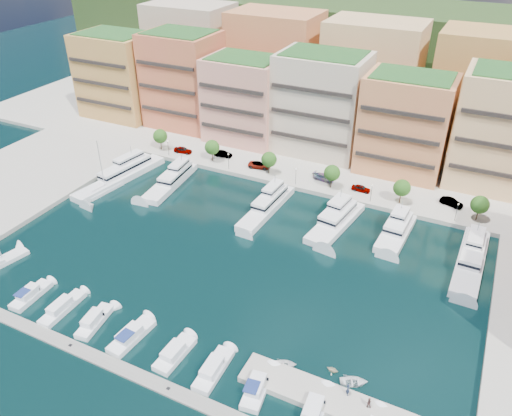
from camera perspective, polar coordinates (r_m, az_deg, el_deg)
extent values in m
plane|color=black|center=(95.33, -2.66, -5.96)|extent=(400.00, 400.00, 0.00)
cube|color=#9E998E|center=(145.23, 9.15, 7.64)|extent=(220.00, 64.00, 2.00)
cube|color=#1D3214|center=(188.84, 13.84, 12.83)|extent=(240.00, 40.00, 58.00)
cube|color=gray|center=(79.21, -15.56, -17.14)|extent=(72.00, 2.20, 0.35)
cube|color=#9E998E|center=(73.13, 10.91, -21.83)|extent=(32.00, 5.00, 2.00)
cube|color=#BF8446|center=(161.51, -15.43, 14.33)|extent=(22.00, 16.00, 24.00)
cube|color=black|center=(155.71, -17.39, 13.40)|extent=(20.24, 0.50, 0.90)
cube|color=#215323|center=(158.50, -16.09, 18.59)|extent=(19.36, 14.08, 0.80)
cube|color=#C85A42|center=(149.70, -8.32, 14.19)|extent=(20.00, 16.00, 26.00)
cube|color=black|center=(143.30, -10.18, 13.23)|extent=(18.40, 0.50, 0.90)
cube|color=#215323|center=(146.31, -8.75, 19.19)|extent=(17.60, 14.08, 0.80)
cube|color=tan|center=(138.40, -1.29, 12.17)|extent=(20.00, 15.00, 22.00)
cube|color=black|center=(131.99, -2.85, 11.16)|extent=(18.40, 0.50, 0.90)
cube|color=#215323|center=(135.03, -1.35, 16.74)|extent=(17.60, 13.20, 0.80)
cube|color=beige|center=(131.91, 7.43, 11.61)|extent=(22.00, 16.00, 25.00)
cube|color=black|center=(124.60, 6.12, 10.48)|extent=(20.24, 0.50, 0.90)
cube|color=#215323|center=(128.12, 7.83, 17.04)|extent=(19.36, 14.08, 0.80)
cube|color=#CF844D|center=(125.63, 16.66, 9.01)|extent=(20.00, 15.00, 23.00)
cube|color=black|center=(118.53, 15.89, 7.77)|extent=(18.40, 0.50, 0.90)
cube|color=#215323|center=(121.82, 17.53, 14.16)|extent=(17.60, 13.20, 0.80)
cube|color=#EDB87D|center=(125.88, 26.78, 7.68)|extent=(22.00, 16.00, 26.00)
cube|color=black|center=(118.19, 26.58, 6.28)|extent=(20.24, 0.50, 0.90)
cube|color=beige|center=(172.66, -7.39, 17.28)|extent=(26.00, 18.00, 30.00)
cube|color=#CF844D|center=(158.68, 2.16, 16.23)|extent=(26.00, 18.00, 30.00)
cube|color=#EDB87D|center=(149.50, 13.05, 14.50)|extent=(26.00, 18.00, 30.00)
cube|color=#BF8446|center=(146.02, 24.67, 12.06)|extent=(26.00, 18.00, 30.00)
cylinder|color=#473323|center=(137.50, -10.80, 7.21)|extent=(0.24, 0.24, 3.00)
sphere|color=#194413|center=(136.61, -10.90, 8.07)|extent=(3.80, 3.80, 3.80)
cylinder|color=#473323|center=(129.21, -5.00, 6.02)|extent=(0.24, 0.24, 3.00)
sphere|color=#194413|center=(128.25, -5.05, 6.93)|extent=(3.80, 3.80, 3.80)
cylinder|color=#473323|center=(122.45, 1.49, 4.62)|extent=(0.24, 0.24, 3.00)
sphere|color=#194413|center=(121.44, 1.50, 5.56)|extent=(3.80, 3.80, 3.80)
cylinder|color=#473323|center=(117.49, 8.59, 3.01)|extent=(0.24, 0.24, 3.00)
sphere|color=#194413|center=(116.44, 8.68, 3.98)|extent=(3.80, 3.80, 3.80)
cylinder|color=#473323|center=(114.57, 16.17, 1.23)|extent=(0.24, 0.24, 3.00)
sphere|color=#194413|center=(113.49, 16.33, 2.21)|extent=(3.80, 3.80, 3.80)
cylinder|color=#473323|center=(113.85, 23.98, -0.62)|extent=(0.24, 0.24, 3.00)
sphere|color=#194413|center=(112.76, 24.22, 0.35)|extent=(3.80, 3.80, 3.80)
cylinder|color=black|center=(133.41, -9.99, 6.75)|extent=(0.10, 0.10, 4.00)
sphere|color=#FFF2CC|center=(132.58, -10.07, 7.55)|extent=(0.30, 0.30, 0.30)
cylinder|color=black|center=(124.46, -3.16, 5.31)|extent=(0.10, 0.10, 4.00)
sphere|color=#FFF2CC|center=(123.56, -3.19, 6.16)|extent=(0.30, 0.30, 0.30)
cylinder|color=black|center=(117.59, 4.56, 3.59)|extent=(0.10, 0.10, 4.00)
sphere|color=#FFF2CC|center=(116.64, 4.60, 4.47)|extent=(0.30, 0.30, 0.30)
cylinder|color=black|center=(113.20, 13.02, 1.62)|extent=(0.10, 0.10, 4.00)
sphere|color=#FFF2CC|center=(112.21, 13.15, 2.52)|extent=(0.30, 0.30, 0.30)
cylinder|color=black|center=(111.57, 21.93, -0.50)|extent=(0.10, 0.10, 4.00)
sphere|color=#FFF2CC|center=(110.57, 22.13, 0.40)|extent=(0.30, 0.30, 0.30)
cube|color=white|center=(126.07, -15.22, 3.18)|extent=(8.13, 26.75, 2.30)
cube|color=white|center=(126.89, -14.60, 4.52)|extent=(5.59, 14.88, 1.80)
cube|color=black|center=(126.89, -14.60, 4.52)|extent=(5.66, 14.95, 0.55)
cube|color=white|center=(127.61, -14.11, 5.55)|extent=(3.68, 8.21, 1.40)
cylinder|color=#B2B2B7|center=(128.02, -13.76, 6.48)|extent=(0.14, 0.14, 1.80)
cube|color=white|center=(121.31, -9.74, 2.71)|extent=(6.31, 20.01, 2.30)
cube|color=white|center=(121.74, -9.30, 3.96)|extent=(4.67, 11.12, 1.80)
cube|color=black|center=(121.74, -9.30, 3.96)|extent=(4.74, 11.18, 0.55)
cube|color=white|center=(122.15, -8.96, 4.94)|extent=(3.23, 6.13, 1.40)
cylinder|color=#B2B2B7|center=(122.31, -8.71, 5.84)|extent=(0.14, 0.14, 1.80)
cube|color=black|center=(121.52, -9.72, 2.53)|extent=(6.37, 20.06, 0.35)
cube|color=white|center=(109.55, 1.18, -0.19)|extent=(4.97, 20.68, 2.30)
cube|color=white|center=(110.08, 1.64, 1.22)|extent=(3.84, 11.42, 1.80)
cube|color=black|center=(110.08, 1.64, 1.22)|extent=(3.90, 11.48, 0.55)
cube|color=white|center=(110.59, 2.01, 2.32)|extent=(2.72, 6.26, 1.40)
cylinder|color=#B2B2B7|center=(110.81, 2.29, 3.33)|extent=(0.14, 0.14, 1.80)
cube|color=white|center=(105.79, 9.04, -1.90)|extent=(7.64, 19.18, 2.30)
cube|color=white|center=(106.21, 9.45, -0.48)|extent=(5.54, 10.74, 1.80)
cube|color=black|center=(106.21, 9.45, -0.48)|extent=(5.61, 10.81, 0.55)
cube|color=white|center=(106.62, 9.77, 0.63)|extent=(3.78, 5.97, 1.40)
cylinder|color=#B2B2B7|center=(106.75, 10.03, 1.65)|extent=(0.14, 0.14, 1.80)
cube|color=black|center=(106.03, 9.02, -2.11)|extent=(7.70, 19.23, 0.35)
cube|color=white|center=(105.24, 15.63, -2.99)|extent=(5.54, 15.34, 2.30)
cube|color=white|center=(105.40, 15.97, -1.65)|extent=(4.32, 8.50, 1.80)
cube|color=black|center=(105.40, 15.97, -1.65)|extent=(4.39, 8.57, 0.55)
cube|color=white|center=(105.59, 16.23, -0.60)|extent=(3.08, 4.68, 1.40)
cylinder|color=#B2B2B7|center=(105.55, 16.46, 0.38)|extent=(0.14, 0.14, 1.80)
cube|color=white|center=(101.88, 23.24, -5.90)|extent=(5.09, 21.98, 2.30)
cube|color=white|center=(102.57, 23.60, -4.30)|extent=(4.05, 12.12, 1.80)
cube|color=black|center=(102.57, 23.60, -4.30)|extent=(4.11, 12.18, 0.55)
cube|color=white|center=(103.19, 23.89, -3.06)|extent=(2.91, 6.62, 1.40)
cylinder|color=#B2B2B7|center=(103.49, 24.14, -1.95)|extent=(0.14, 0.14, 1.80)
cube|color=white|center=(95.18, -24.28, -9.19)|extent=(2.92, 7.84, 1.40)
cube|color=white|center=(94.22, -24.62, -8.71)|extent=(2.17, 3.80, 1.10)
cube|color=black|center=(95.05, -23.91, -8.32)|extent=(1.85, 0.19, 0.55)
cube|color=navy|center=(93.43, -25.15, -8.77)|extent=(1.90, 2.40, 0.12)
cube|color=white|center=(90.53, -21.18, -10.74)|extent=(2.54, 8.98, 1.40)
cube|color=white|center=(89.50, -21.54, -10.28)|extent=(1.94, 4.32, 1.10)
cube|color=black|center=(90.49, -20.72, -9.76)|extent=(1.73, 0.13, 0.55)
cube|color=white|center=(86.44, -17.91, -12.33)|extent=(3.47, 8.09, 1.40)
cube|color=white|center=(85.39, -18.23, -11.85)|extent=(2.39, 3.98, 1.10)
cube|color=black|center=(86.32, -17.50, -11.37)|extent=(1.74, 0.34, 0.55)
cube|color=white|center=(82.48, -14.00, -14.15)|extent=(3.50, 8.62, 1.40)
cube|color=white|center=(81.36, -14.31, -13.69)|extent=(2.53, 4.20, 1.10)
cube|color=black|center=(82.39, -13.54, -13.10)|extent=(2.04, 0.26, 0.55)
cube|color=navy|center=(80.39, -14.86, -13.86)|extent=(2.18, 2.68, 0.12)
cube|color=white|center=(78.71, -9.24, -16.25)|extent=(3.12, 7.75, 1.40)
cube|color=white|center=(77.55, -9.48, -15.78)|extent=(2.33, 3.76, 1.10)
cube|color=black|center=(78.55, -8.82, -15.19)|extent=(2.01, 0.19, 0.55)
cube|color=white|center=(76.07, -4.85, -18.05)|extent=(2.97, 8.42, 1.40)
cube|color=white|center=(74.86, -5.06, -17.62)|extent=(2.24, 4.07, 1.10)
cube|color=black|center=(75.97, -4.39, -16.90)|extent=(1.95, 0.16, 0.55)
cube|color=white|center=(73.87, 0.17, -19.94)|extent=(3.76, 8.11, 1.40)
cube|color=white|center=(72.63, 0.03, -19.52)|extent=(2.61, 4.00, 1.10)
cube|color=black|center=(73.71, 0.59, -18.79)|extent=(1.95, 0.37, 0.55)
cube|color=navy|center=(71.59, -0.35, -19.79)|extent=(2.20, 2.58, 0.12)
cube|color=white|center=(72.05, 6.64, -22.12)|extent=(3.45, 8.04, 1.40)
cube|color=white|center=(70.78, 6.59, -21.73)|extent=(2.48, 3.93, 1.10)
cube|color=black|center=(71.90, 7.04, -20.93)|extent=(1.99, 0.28, 0.55)
cube|color=white|center=(122.35, -16.94, 1.90)|extent=(4.07, 9.96, 1.20)
cube|color=white|center=(121.33, -17.30, 2.06)|extent=(1.95, 2.63, 0.60)
cylinder|color=#B2B2B7|center=(119.67, -17.28, 4.75)|extent=(0.14, 0.14, 12.00)
cylinder|color=#B2B2B7|center=(120.70, -17.50, 2.25)|extent=(0.73, 4.32, 0.10)
cube|color=white|center=(105.72, -27.09, -5.60)|extent=(4.93, 10.39, 1.20)
imported|color=white|center=(75.66, 11.12, -18.90)|extent=(4.75, 4.18, 0.82)
imported|color=white|center=(76.55, 3.31, -17.42)|extent=(4.16, 3.65, 0.72)
imported|color=beige|center=(76.51, 8.74, -17.78)|extent=(1.81, 1.59, 0.92)
imported|color=gray|center=(134.63, -8.35, 6.58)|extent=(5.04, 2.53, 1.65)
imported|color=gray|center=(131.35, -3.79, 6.17)|extent=(4.86, 2.07, 1.56)
imported|color=gray|center=(125.34, 0.41, 4.94)|extent=(6.03, 3.60, 1.57)
imported|color=gray|center=(120.68, 7.72, 3.50)|extent=(5.53, 2.91, 1.53)
imported|color=gray|center=(117.44, 11.92, 2.21)|extent=(4.35, 1.78, 1.48)
imported|color=gray|center=(117.48, 21.43, 0.61)|extent=(5.20, 3.12, 1.62)
imported|color=#232F46|center=(72.62, 10.45, -19.73)|extent=(0.80, 0.86, 1.97)
imported|color=#523531|center=(72.04, 12.74, -20.87)|extent=(0.96, 0.84, 1.66)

